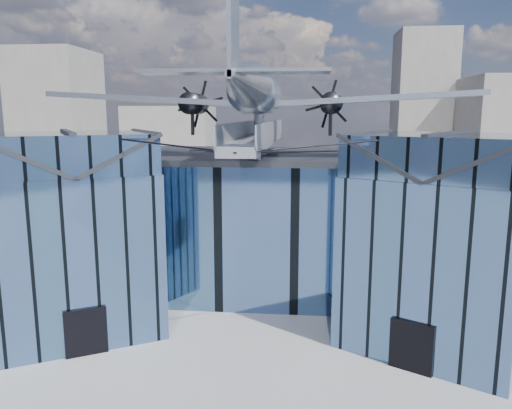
# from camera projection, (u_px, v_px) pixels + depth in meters

# --- Properties ---
(ground_plane) EXTENTS (120.00, 120.00, 0.00)m
(ground_plane) POSITION_uv_depth(u_px,v_px,m) (253.00, 326.00, 30.40)
(ground_plane) COLOR gray
(museum) EXTENTS (32.88, 24.50, 17.60)m
(museum) POSITION_uv_depth(u_px,v_px,m) (261.00, 218.00, 35.10)
(museum) COLOR #4B6D99
(museum) RESTS_ON ground
(bg_towers) EXTENTS (77.00, 24.50, 26.00)m
(bg_towers) POSITION_uv_depth(u_px,v_px,m) (296.00, 132.00, 77.88)
(bg_towers) COLOR gray
(bg_towers) RESTS_ON ground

